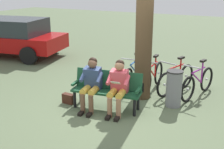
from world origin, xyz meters
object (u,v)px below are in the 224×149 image
(bicycle_silver, at_px, (135,74))
(bench, at_px, (107,87))
(litter_bin, at_px, (174,88))
(person_reading, at_px, (118,84))
(bicycle_purple, at_px, (176,79))
(bicycle_green, at_px, (198,83))
(tree_trunk, at_px, (144,38))
(parked_car, at_px, (11,36))
(bicycle_red, at_px, (153,77))
(handbag, at_px, (68,99))
(person_companion, at_px, (91,81))

(bicycle_silver, bearing_deg, bench, -3.64)
(litter_bin, bearing_deg, bench, 30.31)
(person_reading, height_order, bicycle_purple, person_reading)
(bench, relative_size, bicycle_green, 1.01)
(bench, xyz_separation_m, tree_trunk, (-0.50, -0.96, 1.02))
(parked_car, bearing_deg, person_reading, 144.96)
(litter_bin, height_order, bicycle_purple, bicycle_purple)
(bicycle_red, bearing_deg, bench, -20.75)
(bench, bearing_deg, bicycle_purple, -132.75)
(bench, bearing_deg, person_reading, 152.60)
(bicycle_purple, xyz_separation_m, bicycle_silver, (1.16, 0.07, 0.00))
(handbag, bearing_deg, bench, -166.62)
(bicycle_green, distance_m, bicycle_purple, 0.58)
(person_companion, relative_size, tree_trunk, 0.39)
(person_companion, distance_m, bicycle_green, 2.79)
(handbag, relative_size, bicycle_purple, 0.19)
(litter_bin, bearing_deg, bicycle_silver, -31.98)
(litter_bin, bearing_deg, person_reading, 41.73)
(bicycle_silver, relative_size, parked_car, 0.38)
(bench, bearing_deg, handbag, 4.75)
(tree_trunk, relative_size, litter_bin, 3.51)
(bicycle_green, xyz_separation_m, bicycle_purple, (0.58, -0.04, 0.00))
(bicycle_silver, distance_m, parked_car, 5.75)
(person_companion, relative_size, bicycle_purple, 0.74)
(bench, height_order, bicycle_red, bicycle_red)
(bench, height_order, litter_bin, litter_bin)
(person_reading, distance_m, bicycle_silver, 1.81)
(bicycle_green, relative_size, bicycle_silver, 0.97)
(tree_trunk, distance_m, bicycle_purple, 1.54)
(handbag, height_order, bicycle_green, bicycle_green)
(person_reading, height_order, parked_car, parked_car)
(bench, distance_m, handbag, 1.05)
(bench, relative_size, parked_car, 0.37)
(tree_trunk, height_order, bicycle_purple, tree_trunk)
(bench, bearing_deg, tree_trunk, -126.15)
(person_reading, bearing_deg, bicycle_purple, -122.85)
(person_companion, bearing_deg, bicycle_green, -145.90)
(tree_trunk, xyz_separation_m, bicycle_red, (-0.06, -0.63, -1.17))
(handbag, height_order, tree_trunk, tree_trunk)
(bicycle_green, relative_size, parked_car, 0.37)
(bicycle_purple, height_order, bicycle_red, same)
(parked_car, bearing_deg, tree_trunk, 154.37)
(person_reading, xyz_separation_m, bicycle_silver, (0.34, -1.75, -0.31))
(bicycle_green, bearing_deg, person_reading, -22.57)
(handbag, xyz_separation_m, tree_trunk, (-1.45, -1.18, 1.41))
(handbag, bearing_deg, bicycle_purple, -137.44)
(person_reading, bearing_deg, parked_car, -33.42)
(bench, bearing_deg, bicycle_silver, -98.64)
(litter_bin, relative_size, bicycle_red, 0.52)
(person_companion, relative_size, bicycle_green, 0.73)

